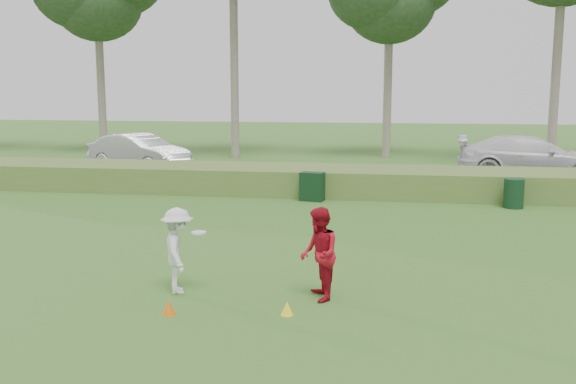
% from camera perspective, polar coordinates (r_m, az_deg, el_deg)
% --- Properties ---
extents(ground, '(120.00, 120.00, 0.00)m').
position_cam_1_polar(ground, '(11.32, -3.34, -9.72)').
color(ground, '#2F6020').
rests_on(ground, ground).
extents(reed_strip, '(80.00, 3.00, 0.90)m').
position_cam_1_polar(reed_strip, '(22.80, 3.27, 1.05)').
color(reed_strip, '#4A6B2B').
rests_on(reed_strip, ground).
extents(park_road, '(80.00, 6.00, 0.06)m').
position_cam_1_polar(park_road, '(27.79, 4.37, 1.63)').
color(park_road, '#2D2D2D').
rests_on(park_road, ground).
extents(player_white, '(0.99, 1.15, 1.56)m').
position_cam_1_polar(player_white, '(11.77, -9.77, -5.15)').
color(player_white, silver).
rests_on(player_white, ground).
extents(player_red, '(0.82, 0.94, 1.64)m').
position_cam_1_polar(player_red, '(11.20, 2.78, -5.54)').
color(player_red, '#A60E1F').
rests_on(player_red, ground).
extents(cone_orange, '(0.22, 0.22, 0.25)m').
position_cam_1_polar(cone_orange, '(10.84, -10.56, -10.06)').
color(cone_orange, '#E25D0B').
rests_on(cone_orange, ground).
extents(cone_yellow, '(0.21, 0.21, 0.23)m').
position_cam_1_polar(cone_yellow, '(10.65, -0.08, -10.29)').
color(cone_yellow, yellow).
rests_on(cone_yellow, ground).
extents(utility_cabinet, '(0.83, 0.61, 0.95)m').
position_cam_1_polar(utility_cabinet, '(21.15, 2.17, 0.49)').
color(utility_cabinet, black).
rests_on(utility_cabinet, ground).
extents(trash_bin, '(0.66, 0.66, 0.92)m').
position_cam_1_polar(trash_bin, '(21.06, 19.43, -0.12)').
color(trash_bin, black).
rests_on(trash_bin, ground).
extents(car_mid, '(5.25, 3.64, 1.64)m').
position_cam_1_polar(car_mid, '(29.22, -13.10, 3.46)').
color(car_mid, white).
rests_on(car_mid, park_road).
extents(car_right, '(6.08, 2.94, 1.71)m').
position_cam_1_polar(car_right, '(28.03, 20.79, 2.94)').
color(car_right, silver).
rests_on(car_right, park_road).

